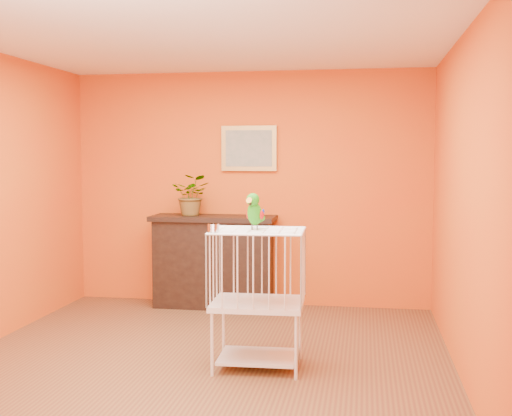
# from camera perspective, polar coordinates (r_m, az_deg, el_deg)

# --- Properties ---
(ground) EXTENTS (4.50, 4.50, 0.00)m
(ground) POSITION_cam_1_polar(r_m,az_deg,el_deg) (5.24, -5.07, -13.89)
(ground) COLOR brown
(ground) RESTS_ON ground
(room_shell) EXTENTS (4.50, 4.50, 4.50)m
(room_shell) POSITION_cam_1_polar(r_m,az_deg,el_deg) (4.97, -5.20, 3.68)
(room_shell) COLOR #CF5813
(room_shell) RESTS_ON ground
(console_cabinet) EXTENTS (1.36, 0.49, 1.01)m
(console_cabinet) POSITION_cam_1_polar(r_m,az_deg,el_deg) (7.11, -3.81, -4.75)
(console_cabinet) COLOR black
(console_cabinet) RESTS_ON ground
(potted_plant) EXTENTS (0.42, 0.47, 0.35)m
(potted_plant) POSITION_cam_1_polar(r_m,az_deg,el_deg) (7.12, -5.65, 0.77)
(potted_plant) COLOR #26722D
(potted_plant) RESTS_ON console_cabinet
(framed_picture) EXTENTS (0.62, 0.04, 0.50)m
(framed_picture) POSITION_cam_1_polar(r_m,az_deg,el_deg) (7.14, -0.63, 5.32)
(framed_picture) COLOR #B38940
(framed_picture) RESTS_ON room_shell
(birdcage) EXTENTS (0.73, 0.57, 1.09)m
(birdcage) POSITION_cam_1_polar(r_m,az_deg,el_deg) (5.06, 0.16, -7.88)
(birdcage) COLOR silver
(birdcage) RESTS_ON ground
(feed_cup) EXTENTS (0.09, 0.09, 0.06)m
(feed_cup) POSITION_cam_1_polar(r_m,az_deg,el_deg) (4.82, -3.79, -1.78)
(feed_cup) COLOR silver
(feed_cup) RESTS_ON birdcage
(parrot) EXTENTS (0.15, 0.26, 0.29)m
(parrot) POSITION_cam_1_polar(r_m,az_deg,el_deg) (4.98, -0.13, -0.26)
(parrot) COLOR #59544C
(parrot) RESTS_ON birdcage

